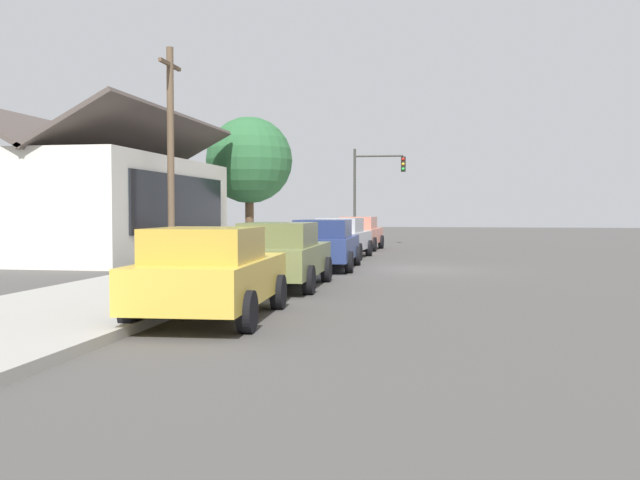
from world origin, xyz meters
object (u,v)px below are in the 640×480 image
Objects in this scene: car_coral at (359,233)px; car_mustard at (210,273)px; car_silver at (342,238)px; traffic_light_main at (374,181)px; car_navy at (325,244)px; car_olive at (282,254)px; shade_tree at (249,161)px; fire_hydrant_red at (307,246)px; utility_pole_wooden at (171,151)px.

car_mustard is at bearing -177.61° from car_coral.
traffic_light_main reaches higher than car_silver.
car_mustard is 0.90× the size of car_navy.
shade_tree is (18.43, 5.91, 3.62)m from car_olive.
shade_tree is (1.42, 5.83, 3.62)m from car_coral.
car_mustard and car_silver have the same top height.
shade_tree is 9.37× the size of fire_hydrant_red.
car_coral is at bearing -1.16° from car_olive.
traffic_light_main is at bearing -21.08° from utility_pole_wooden.
car_navy is (5.68, -0.11, 0.00)m from car_olive.
car_olive is at bearing -140.54° from utility_pole_wooden.
utility_pole_wooden is (-11.81, -0.46, -0.51)m from shade_tree.
car_olive is at bearing 176.56° from car_navy.
car_silver is 10.06m from shade_tree.
car_navy is at bearing 179.64° from traffic_light_main.
car_coral is 5.07m from traffic_light_main.
car_navy is at bearing -3.86° from car_mustard.
car_mustard is at bearing -177.29° from car_silver.
traffic_light_main is at bearing -1.60° from car_coral.
car_navy is 1.13× the size of car_coral.
car_silver is at bearing -141.72° from shade_tree.
car_olive and car_silver have the same top height.
car_silver is at bearing -50.28° from utility_pole_wooden.
car_silver is 0.85× the size of traffic_light_main.
shade_tree is at bearing 115.14° from traffic_light_main.
utility_pole_wooden is at bearing 78.02° from car_navy.
fire_hydrant_red is (10.76, 1.45, -0.32)m from car_olive.
car_silver is 0.67× the size of shade_tree.
car_olive is 17.01m from car_coral.
car_mustard is at bearing -155.51° from utility_pole_wooden.
car_navy is 1.11× the size of car_silver.
car_silver is (16.26, 0.03, -0.00)m from car_mustard.
traffic_light_main is at bearing -3.51° from car_mustard.
car_mustard is at bearing 179.40° from traffic_light_main.
fire_hydrant_red is (5.08, 1.56, -0.32)m from car_navy.
traffic_light_main is at bearing 0.84° from car_silver.
traffic_light_main reaches higher than fire_hydrant_red.
car_olive is 9.13m from utility_pole_wooden.
car_coral is at bearing 176.06° from traffic_light_main.
car_silver is 10.59m from traffic_light_main.
car_olive is at bearing -172.31° from fire_hydrant_red.
traffic_light_main is (4.29, -0.30, 2.68)m from car_coral.
shade_tree is 6.83m from traffic_light_main.
car_olive is 19.69m from shade_tree.
fire_hydrant_red is at bearing 171.06° from traffic_light_main.
shade_tree is 1.28× the size of traffic_light_main.
car_olive and car_coral have the same top height.
car_coral is 0.84× the size of traffic_light_main.
traffic_light_main reaches higher than car_mustard.
fire_hydrant_red is (4.13, -4.00, -3.43)m from utility_pole_wooden.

